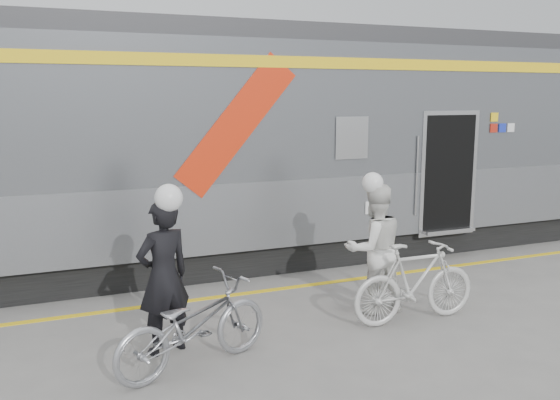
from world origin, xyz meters
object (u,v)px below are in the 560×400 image
man (163,277)px  bicycle_right (415,282)px  bicycle_left (193,325)px  woman (374,249)px

man → bicycle_right: (3.22, -0.31, -0.37)m
man → bicycle_left: (0.20, -0.55, -0.41)m
man → bicycle_right: 3.25m
man → woman: bearing=165.8°
bicycle_left → bicycle_right: bicycle_right is taller
man → bicycle_right: bearing=155.6°
man → woman: size_ratio=1.02×
bicycle_right → bicycle_left: bearing=95.9°
bicycle_left → bicycle_right: size_ratio=1.06×
bicycle_left → bicycle_right: 3.03m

